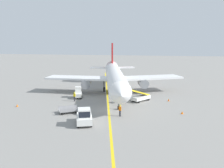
# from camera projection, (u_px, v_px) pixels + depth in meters

# --- Properties ---
(ground_plane) EXTENTS (300.00, 300.00, 0.00)m
(ground_plane) POSITION_uv_depth(u_px,v_px,m) (110.00, 110.00, 36.66)
(ground_plane) COLOR gray
(taxi_line_yellow) EXTENTS (19.06, 77.84, 0.01)m
(taxi_line_yellow) POSITION_uv_depth(u_px,v_px,m) (108.00, 102.00, 41.75)
(taxi_line_yellow) COLOR yellow
(taxi_line_yellow) RESTS_ON ground
(airliner) EXTENTS (27.93, 34.96, 10.10)m
(airliner) POSITION_uv_depth(u_px,v_px,m) (115.00, 77.00, 48.16)
(airliner) COLOR white
(airliner) RESTS_ON ground
(pushback_tug) EXTENTS (2.98, 4.03, 2.20)m
(pushback_tug) POSITION_uv_depth(u_px,v_px,m) (84.00, 117.00, 30.02)
(pushback_tug) COLOR silver
(pushback_tug) RESTS_ON ground
(baggage_tug_near_wing) EXTENTS (1.95, 2.68, 2.10)m
(baggage_tug_near_wing) POSITION_uv_depth(u_px,v_px,m) (78.00, 93.00, 44.29)
(baggage_tug_near_wing) COLOR silver
(baggage_tug_near_wing) RESTS_ON ground
(belt_loader_forward_hold) EXTENTS (3.93, 4.79, 2.59)m
(belt_loader_forward_hold) POSITION_uv_depth(u_px,v_px,m) (140.00, 97.00, 41.94)
(belt_loader_forward_hold) COLOR silver
(belt_loader_forward_hold) RESTS_ON ground
(baggage_cart_loaded) EXTENTS (3.58, 2.84, 0.94)m
(baggage_cart_loaded) POSITION_uv_depth(u_px,v_px,m) (69.00, 110.00, 34.92)
(baggage_cart_loaded) COLOR #A5A5A8
(baggage_cart_loaded) RESTS_ON ground
(ground_crew_marshaller) EXTENTS (0.36, 0.24, 1.70)m
(ground_crew_marshaller) POSITION_uv_depth(u_px,v_px,m) (120.00, 110.00, 33.32)
(ground_crew_marshaller) COLOR #26262D
(ground_crew_marshaller) RESTS_ON ground
(ground_crew_wing_walker) EXTENTS (0.36, 0.24, 1.70)m
(ground_crew_wing_walker) POSITION_uv_depth(u_px,v_px,m) (75.00, 96.00, 41.79)
(ground_crew_wing_walker) COLOR #26262D
(ground_crew_wing_walker) RESTS_ON ground
(safety_cone_nose_left) EXTENTS (0.36, 0.36, 0.44)m
(safety_cone_nose_left) POSITION_uv_depth(u_px,v_px,m) (169.00, 100.00, 41.99)
(safety_cone_nose_left) COLOR orange
(safety_cone_nose_left) RESTS_ON ground
(safety_cone_nose_right) EXTENTS (0.36, 0.36, 0.44)m
(safety_cone_nose_right) POSITION_uv_depth(u_px,v_px,m) (182.00, 113.00, 34.52)
(safety_cone_nose_right) COLOR orange
(safety_cone_nose_right) RESTS_ON ground
(safety_cone_wingtip_left) EXTENTS (0.36, 0.36, 0.44)m
(safety_cone_wingtip_left) POSITION_uv_depth(u_px,v_px,m) (17.00, 105.00, 38.43)
(safety_cone_wingtip_left) COLOR orange
(safety_cone_wingtip_left) RESTS_ON ground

